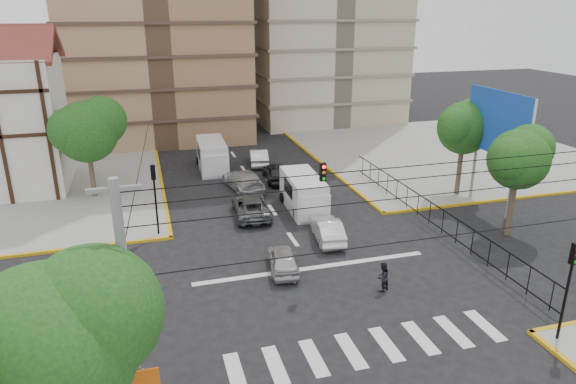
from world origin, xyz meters
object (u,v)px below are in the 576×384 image
object	(u,v)px
traffic_light_se	(570,276)
car_white_front_right	(328,229)
car_silver_front_left	(283,259)
traffic_light_nw	(155,188)
pedestrian_crosswalk	(383,277)
van_left_lane	(212,157)
van_right_lane	(304,194)

from	to	relation	value
traffic_light_se	car_white_front_right	world-z (taller)	traffic_light_se
car_silver_front_left	car_white_front_right	size ratio (longest dim) A/B	0.88
traffic_light_se	traffic_light_nw	size ratio (longest dim) A/B	1.00
traffic_light_nw	pedestrian_crosswalk	xyz separation A→B (m)	(10.33, -9.79, -2.34)
traffic_light_se	van_left_lane	world-z (taller)	traffic_light_se
van_left_lane	car_white_front_right	xyz separation A→B (m)	(4.60, -16.08, -0.55)
traffic_light_se	pedestrian_crosswalk	xyz separation A→B (m)	(-5.27, 5.81, -2.34)
pedestrian_crosswalk	car_white_front_right	bearing A→B (deg)	-112.02
traffic_light_se	van_right_lane	xyz separation A→B (m)	(-5.69, 17.09, -1.92)
traffic_light_nw	car_white_front_right	bearing A→B (deg)	-19.41
van_left_lane	van_right_lane	bearing A→B (deg)	-64.87
car_silver_front_left	pedestrian_crosswalk	size ratio (longest dim) A/B	2.38
car_white_front_right	pedestrian_crosswalk	size ratio (longest dim) A/B	2.69
traffic_light_nw	van_left_lane	distance (m)	13.78
van_left_lane	pedestrian_crosswalk	bearing A→B (deg)	-74.91
traffic_light_nw	van_right_lane	size ratio (longest dim) A/B	0.80
van_right_lane	car_white_front_right	distance (m)	4.96
traffic_light_se	traffic_light_nw	world-z (taller)	same
traffic_light_nw	car_silver_front_left	world-z (taller)	traffic_light_nw
van_left_lane	pedestrian_crosswalk	world-z (taller)	van_left_lane
van_right_lane	car_silver_front_left	bearing A→B (deg)	-112.93
van_right_lane	car_white_front_right	size ratio (longest dim) A/B	1.33
car_silver_front_left	van_right_lane	bearing A→B (deg)	-107.56
van_left_lane	pedestrian_crosswalk	distance (m)	23.01
car_white_front_right	pedestrian_crosswalk	world-z (taller)	pedestrian_crosswalk
van_right_lane	car_white_front_right	xyz separation A→B (m)	(-0.12, -4.94, -0.51)
traffic_light_se	van_right_lane	distance (m)	18.11
van_left_lane	traffic_light_se	bearing A→B (deg)	-67.59
van_right_lane	car_silver_front_left	distance (m)	8.71
traffic_light_se	pedestrian_crosswalk	bearing A→B (deg)	132.22
traffic_light_se	van_right_lane	bearing A→B (deg)	108.42
traffic_light_se	van_right_lane	world-z (taller)	traffic_light_se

